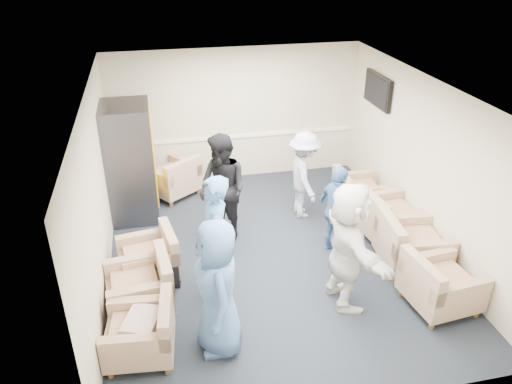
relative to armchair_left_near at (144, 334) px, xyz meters
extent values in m
plane|color=black|center=(1.99, 1.75, -0.32)|extent=(6.00, 6.00, 0.00)
plane|color=white|center=(1.99, 1.75, 2.38)|extent=(6.00, 6.00, 0.00)
cube|color=beige|center=(1.99, 4.75, 1.03)|extent=(5.00, 0.02, 2.70)
cube|color=beige|center=(1.99, -1.25, 1.03)|extent=(5.00, 0.02, 2.70)
cube|color=beige|center=(-0.51, 1.75, 1.03)|extent=(0.02, 6.00, 2.70)
cube|color=beige|center=(4.49, 1.75, 1.03)|extent=(0.02, 6.00, 2.70)
cube|color=white|center=(1.99, 4.73, 0.58)|extent=(4.98, 0.04, 0.06)
cube|color=black|center=(4.43, 3.55, 1.73)|extent=(0.07, 1.00, 0.58)
cube|color=black|center=(4.39, 3.55, 1.73)|extent=(0.01, 0.92, 0.50)
cube|color=#46464D|center=(4.47, 3.55, 1.58)|extent=(0.04, 0.10, 0.25)
cube|color=#A18268|center=(-0.06, 0.01, -0.08)|extent=(0.89, 0.89, 0.27)
cube|color=#A57A5B|center=(-0.06, 0.01, 0.11)|extent=(0.61, 0.58, 0.09)
cube|color=#A18268|center=(0.28, -0.03, 0.25)|extent=(0.22, 0.81, 0.38)
cube|color=#A18268|center=(-0.05, 0.87, -0.06)|extent=(0.93, 0.93, 0.28)
cube|color=#A57A5B|center=(-0.05, 0.87, 0.13)|extent=(0.64, 0.61, 0.10)
cube|color=#A18268|center=(0.30, 0.91, 0.28)|extent=(0.22, 0.86, 0.40)
cube|color=#A18268|center=(0.08, 1.56, -0.08)|extent=(0.92, 0.92, 0.26)
cube|color=#A57A5B|center=(0.08, 1.56, 0.10)|extent=(0.63, 0.60, 0.09)
cube|color=#A18268|center=(0.41, 1.61, 0.25)|extent=(0.26, 0.81, 0.38)
cube|color=#A18268|center=(3.97, 0.06, -0.06)|extent=(0.96, 0.96, 0.29)
cube|color=#A57A5B|center=(3.97, 0.06, 0.14)|extent=(0.66, 0.62, 0.10)
cube|color=#A18268|center=(3.61, 0.02, 0.29)|extent=(0.24, 0.88, 0.41)
cube|color=#A18268|center=(4.03, 0.99, -0.04)|extent=(1.02, 1.02, 0.31)
cube|color=#A57A5B|center=(4.03, 0.99, 0.17)|extent=(0.70, 0.66, 0.11)
cube|color=#A18268|center=(3.65, 1.03, 0.34)|extent=(0.25, 0.94, 0.44)
cube|color=#A18268|center=(4.08, 1.84, -0.04)|extent=(0.99, 0.99, 0.30)
cube|color=#A57A5B|center=(4.08, 1.84, 0.16)|extent=(0.69, 0.65, 0.11)
cube|color=#A18268|center=(3.70, 1.81, 0.32)|extent=(0.23, 0.92, 0.43)
cube|color=#A18268|center=(3.95, 2.88, -0.07)|extent=(0.85, 0.85, 0.27)
cube|color=#A57A5B|center=(3.95, 2.88, 0.11)|extent=(0.58, 0.55, 0.10)
cube|color=#A18268|center=(3.61, 2.90, 0.25)|extent=(0.17, 0.81, 0.38)
cube|color=#A18268|center=(0.60, 4.20, -0.06)|extent=(1.21, 1.21, 0.28)
cube|color=#A57A5B|center=(0.60, 4.20, 0.14)|extent=(0.81, 0.81, 0.10)
cube|color=#A18268|center=(0.82, 3.91, 0.29)|extent=(0.78, 0.63, 0.41)
cube|color=#46464D|center=(-0.11, 3.53, 0.72)|extent=(0.82, 0.99, 2.09)
cube|color=orange|center=(0.31, 3.53, 0.83)|extent=(0.02, 0.84, 1.67)
cube|color=black|center=(0.31, 3.53, -0.05)|extent=(0.02, 0.49, 0.13)
cube|color=black|center=(0.39, 1.30, -0.13)|extent=(0.29, 0.22, 0.37)
sphere|color=black|center=(0.39, 1.30, 0.03)|extent=(0.19, 0.19, 0.19)
cube|color=beige|center=(-0.01, 0.01, 0.18)|extent=(0.52, 0.60, 0.14)
imported|color=#456CA6|center=(0.90, -0.05, 0.58)|extent=(0.61, 0.90, 1.79)
imported|color=#456CA6|center=(1.01, 0.91, 0.62)|extent=(0.51, 0.72, 1.88)
imported|color=black|center=(1.35, 2.42, 0.60)|extent=(1.05, 1.12, 1.84)
imported|color=silver|center=(2.88, 2.89, 0.47)|extent=(0.62, 1.05, 1.59)
imported|color=#456CA6|center=(3.02, 1.61, 0.43)|extent=(0.53, 0.94, 1.51)
imported|color=white|center=(2.72, 0.44, 0.60)|extent=(0.58, 1.71, 1.83)
camera|label=1|loc=(0.36, -4.71, 4.29)|focal=35.00mm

